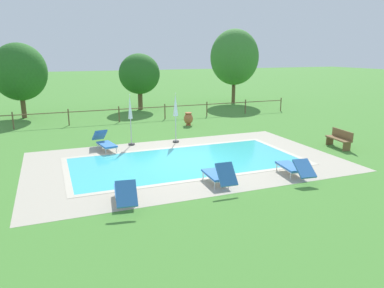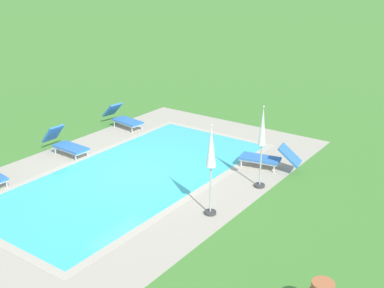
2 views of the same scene
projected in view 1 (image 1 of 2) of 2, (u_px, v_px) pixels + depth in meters
The scene contains 16 objects.
ground_plane at pixel (186, 161), 15.55m from camera, with size 160.00×160.00×0.00m, color #478433.
pool_deck_paving at pixel (186, 161), 15.55m from camera, with size 12.99×7.98×0.01m, color #B2A893.
swimming_pool_water at pixel (186, 161), 15.55m from camera, with size 9.46×4.45×0.01m, color #42CCD6.
pool_coping_rim at pixel (186, 161), 15.55m from camera, with size 9.94×4.93×0.01m.
sun_lounger_north_near_steps at pixel (294, 167), 13.55m from camera, with size 0.86×2.08×0.80m.
sun_lounger_north_mid at pixel (218, 175), 12.65m from camera, with size 0.68×1.92×0.96m.
sun_lounger_north_far at pixel (105, 142), 17.33m from camera, with size 0.96×2.05×0.88m.
sun_lounger_north_end at pixel (125, 192), 11.11m from camera, with size 0.85×2.00×0.91m.
patio_umbrella_closed_row_west at pixel (176, 109), 18.42m from camera, with size 0.32×0.32×2.54m.
patio_umbrella_closed_row_mid_west at pixel (130, 113), 17.90m from camera, with size 0.32×0.32×2.53m.
wooden_bench_lawn_side at pixel (340, 138), 17.67m from camera, with size 0.60×1.54×0.87m.
terracotta_urn_near_fence at pixel (188, 119), 23.07m from camera, with size 0.58×0.58×0.82m.
perimeter_fence at pixel (142, 110), 24.69m from camera, with size 22.38×0.08×1.05m.
tree_far_west at pixel (139, 74), 28.89m from camera, with size 3.23×3.23×4.43m.
tree_west_mid at pixel (234, 57), 32.26m from camera, with size 4.27×4.27×6.51m.
tree_centre at pixel (19, 72), 25.02m from camera, with size 3.67×3.67×5.16m.
Camera 1 is at (-5.23, -13.95, 4.53)m, focal length 34.11 mm.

